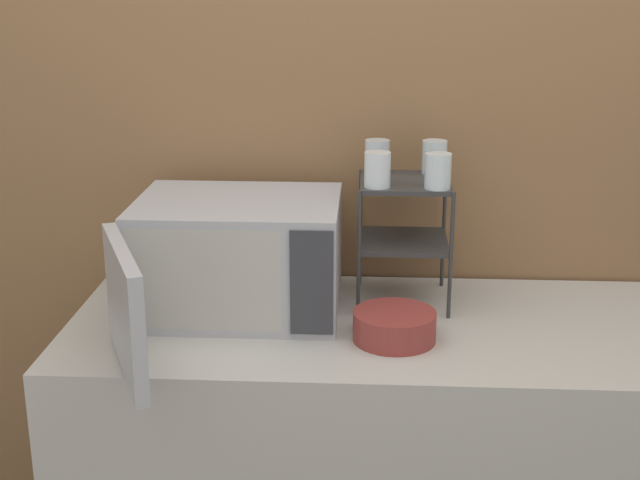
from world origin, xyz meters
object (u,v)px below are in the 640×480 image
(glass_back_right, at_px, (434,157))
(bowl, at_px, (394,326))
(dish_rack, at_px, (404,215))
(microwave, at_px, (234,257))
(glass_front_right, at_px, (438,171))
(glass_back_left, at_px, (377,156))
(glass_front_left, at_px, (377,170))

(glass_back_right, distance_m, bowl, 0.48)
(dish_rack, bearing_deg, bowl, -95.53)
(microwave, relative_size, dish_rack, 2.37)
(glass_front_right, relative_size, bowl, 0.44)
(microwave, height_order, glass_front_right, glass_front_right)
(glass_back_left, bearing_deg, glass_back_right, 0.53)
(glass_front_left, bearing_deg, bowl, -76.30)
(glass_back_right, bearing_deg, dish_rack, -133.60)
(glass_front_left, relative_size, glass_back_right, 1.00)
(microwave, xyz_separation_m, glass_back_right, (0.50, 0.18, 0.22))
(glass_back_left, bearing_deg, dish_rack, -48.65)
(glass_back_right, xyz_separation_m, glass_front_right, (-0.00, -0.16, 0.00))
(glass_front_right, bearing_deg, microwave, -177.86)
(glass_front_right, bearing_deg, glass_back_right, 89.13)
(dish_rack, relative_size, glass_back_left, 3.75)
(glass_front_left, xyz_separation_m, glass_front_right, (0.14, -0.01, 0.00))
(microwave, bearing_deg, glass_front_right, 2.14)
(glass_back_right, distance_m, glass_front_right, 0.16)
(dish_rack, bearing_deg, glass_back_left, 131.35)
(glass_front_left, distance_m, glass_back_right, 0.21)
(microwave, distance_m, glass_front_left, 0.42)
(glass_front_right, xyz_separation_m, bowl, (-0.10, -0.18, -0.33))
(microwave, distance_m, glass_back_left, 0.45)
(dish_rack, xyz_separation_m, glass_front_left, (-0.07, -0.08, 0.13))
(dish_rack, bearing_deg, glass_front_right, -47.54)
(glass_front_left, bearing_deg, dish_rack, 47.07)
(microwave, distance_m, dish_rack, 0.44)
(glass_back_left, xyz_separation_m, bowl, (0.04, -0.34, -0.33))
(dish_rack, height_order, glass_back_right, glass_back_right)
(glass_back_left, bearing_deg, bowl, -82.47)
(glass_front_left, bearing_deg, glass_back_left, 89.95)
(dish_rack, height_order, glass_back_left, glass_back_left)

